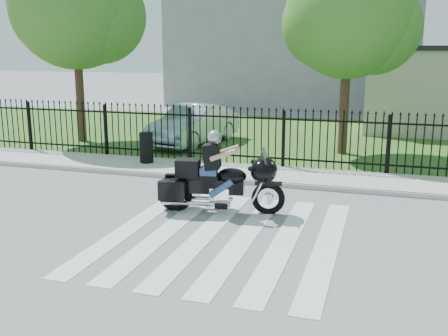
% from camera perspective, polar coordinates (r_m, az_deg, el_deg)
% --- Properties ---
extents(ground, '(120.00, 120.00, 0.00)m').
position_cam_1_polar(ground, '(10.42, 0.03, -7.43)').
color(ground, slate).
rests_on(ground, ground).
extents(crosswalk, '(5.00, 5.50, 0.01)m').
position_cam_1_polar(crosswalk, '(10.42, 0.03, -7.40)').
color(crosswalk, silver).
rests_on(crosswalk, ground).
extents(sidewalk, '(40.00, 2.00, 0.12)m').
position_cam_1_polar(sidewalk, '(15.05, 5.68, -0.80)').
color(sidewalk, '#ADAAA3').
rests_on(sidewalk, ground).
extents(curb, '(40.00, 0.12, 0.12)m').
position_cam_1_polar(curb, '(14.10, 4.86, -1.73)').
color(curb, '#ADAAA3').
rests_on(curb, ground).
extents(grass_strip, '(40.00, 12.00, 0.02)m').
position_cam_1_polar(grass_strip, '(21.82, 9.43, 3.28)').
color(grass_strip, '#2A5C1F').
rests_on(grass_strip, ground).
extents(iron_fence, '(26.00, 0.04, 1.80)m').
position_cam_1_polar(iron_fence, '(15.83, 6.49, 2.99)').
color(iron_fence, black).
rests_on(iron_fence, ground).
extents(tree_left, '(4.80, 4.80, 7.58)m').
position_cam_1_polar(tree_left, '(21.21, -15.96, 16.70)').
color(tree_left, '#382316').
rests_on(tree_left, ground).
extents(tree_mid, '(4.20, 4.20, 6.78)m').
position_cam_1_polar(tree_mid, '(18.40, 13.43, 15.88)').
color(tree_mid, '#382316').
rests_on(tree_mid, ground).
extents(building_tall, '(15.00, 10.00, 12.00)m').
position_cam_1_polar(building_tall, '(35.89, 8.13, 16.68)').
color(building_tall, '#94979C').
rests_on(building_tall, ground).
extents(motorcycle_rider, '(2.87, 1.22, 1.91)m').
position_cam_1_polar(motorcycle_rider, '(11.70, -0.74, -1.12)').
color(motorcycle_rider, black).
rests_on(motorcycle_rider, ground).
extents(parked_car, '(2.40, 4.78, 1.50)m').
position_cam_1_polar(parked_car, '(19.97, -3.30, 4.75)').
color(parked_car, '#94ABBA').
rests_on(parked_car, grass_strip).
extents(litter_bin, '(0.52, 0.52, 0.94)m').
position_cam_1_polar(litter_bin, '(16.46, -8.45, 2.21)').
color(litter_bin, black).
rests_on(litter_bin, sidewalk).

